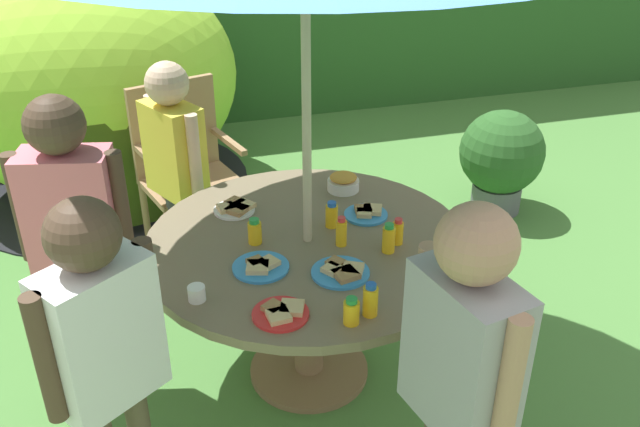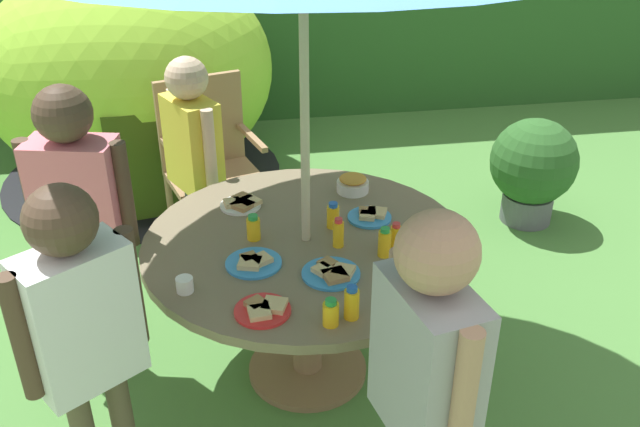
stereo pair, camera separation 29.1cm
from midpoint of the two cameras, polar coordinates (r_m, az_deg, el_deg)
name	(u,v)px [view 1 (the left image)]	position (r m, az deg, el deg)	size (l,w,h in m)	color
ground_plane	(309,373)	(3.34, -3.45, -12.94)	(10.00, 10.00, 0.02)	#477A38
garden_table	(308,265)	(2.97, -3.79, -4.34)	(1.36, 1.36, 0.72)	brown
wooden_chair	(184,161)	(4.08, -13.03, 4.15)	(0.61, 0.56, 0.99)	#93704C
dome_tent	(92,82)	(4.92, -19.78, 10.05)	(2.29, 2.29, 1.52)	#8CC633
potted_plant	(501,157)	(4.56, 12.81, 4.48)	(0.54, 0.54, 0.68)	#595960
child_in_yellow_shirt	(174,150)	(3.61, -14.09, 4.98)	(0.31, 0.39, 1.25)	#3F3F47
child_in_pink_shirt	(72,213)	(3.00, -22.23, -0.03)	(0.45, 0.27, 1.36)	brown
child_in_white_shirt	(102,335)	(2.35, -20.83, -9.34)	(0.39, 0.35, 1.31)	brown
child_in_grey_shirt	(463,353)	(2.10, 7.62, -11.37)	(0.26, 0.45, 1.36)	brown
snack_bowl	(343,182)	(3.27, -0.63, 2.50)	(0.15, 0.15, 0.08)	white
plate_back_edge	(342,271)	(2.68, -1.34, -4.84)	(0.23, 0.23, 0.03)	#338CD8
plate_near_right	(261,266)	(2.73, -7.91, -4.37)	(0.22, 0.22, 0.03)	#338CD8
plate_front_edge	(281,313)	(2.48, -6.56, -8.14)	(0.20, 0.20, 0.03)	red
plate_far_right	(235,208)	(3.15, -9.56, 0.38)	(0.19, 0.18, 0.03)	white
plate_far_left	(366,213)	(3.07, 1.11, -0.02)	(0.19, 0.19, 0.03)	#338CD8
juice_bottle_near_left	(255,232)	(2.88, -8.23, -1.57)	(0.06, 0.06, 0.11)	yellow
juice_bottle_center_front	(341,232)	(2.83, -1.18, -1.61)	(0.05, 0.05, 0.13)	yellow
juice_bottle_center_back	(370,300)	(2.44, 0.72, -7.20)	(0.05, 0.05, 0.13)	yellow
juice_bottle_mid_left	(398,232)	(2.85, 3.47, -1.60)	(0.05, 0.05, 0.12)	yellow
juice_bottle_mid_right	(332,215)	(2.97, -1.84, -0.21)	(0.05, 0.05, 0.12)	yellow
juice_bottle_spot_a	(389,239)	(2.79, 2.66, -2.16)	(0.05, 0.05, 0.13)	yellow
juice_bottle_spot_b	(352,312)	(2.41, -0.88, -8.12)	(0.06, 0.06, 0.10)	yellow
cup_near	(197,293)	(2.60, -13.23, -6.47)	(0.06, 0.06, 0.06)	white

